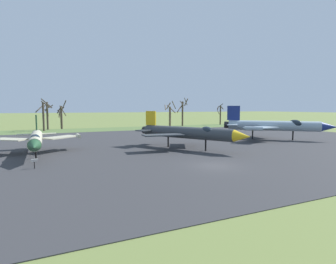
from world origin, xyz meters
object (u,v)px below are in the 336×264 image
at_px(jet_fighter_front_left, 36,139).
at_px(jet_fighter_rear_center, 189,133).
at_px(info_placard_front_left, 34,162).
at_px(jet_fighter_front_right, 275,125).

relative_size(jet_fighter_front_left, jet_fighter_rear_center, 0.92).
xyz_separation_m(jet_fighter_front_left, info_placard_front_left, (0.00, -7.58, -1.34)).
bearing_deg(jet_fighter_front_left, jet_fighter_front_right, -0.37).
bearing_deg(info_placard_front_left, jet_fighter_rear_center, 12.87).
xyz_separation_m(jet_fighter_front_left, jet_fighter_front_right, (36.96, -0.24, 0.55)).
xyz_separation_m(jet_fighter_front_left, jet_fighter_rear_center, (18.25, -3.41, 0.32)).
bearing_deg(jet_fighter_front_right, jet_fighter_front_left, 179.63).
bearing_deg(jet_fighter_front_left, info_placard_front_left, -89.99).
bearing_deg(jet_fighter_front_right, jet_fighter_rear_center, -170.38).
bearing_deg(jet_fighter_front_right, info_placard_front_left, -168.77).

